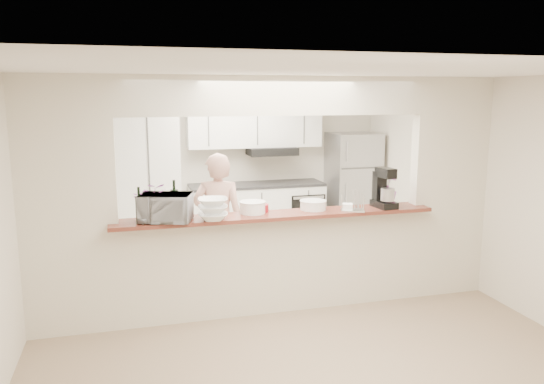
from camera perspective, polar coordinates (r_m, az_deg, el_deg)
name	(u,v)px	position (r m, az deg, el deg)	size (l,w,h in m)	color
floor	(276,310)	(5.91, 0.46, -12.56)	(6.00, 6.00, 0.00)	gray
tile_overlay	(245,266)	(7.32, -2.88, -7.93)	(5.00, 2.90, 0.01)	beige
partition	(276,176)	(5.51, 0.48, 1.79)	(5.00, 0.15, 2.50)	beige
bar_counter	(276,259)	(5.71, 0.48, -7.25)	(3.40, 0.38, 1.09)	beige
kitchen_cabinets	(216,183)	(8.18, -6.01, 0.98)	(3.15, 0.62, 2.25)	silver
refrigerator	(353,185)	(8.77, 8.66, 0.73)	(0.75, 0.70, 1.70)	#AEADB3
flower_left	(149,201)	(5.39, -13.08, -0.93)	(0.33, 0.29, 0.37)	pink
wine_bottle_a	(175,203)	(5.43, -10.44, -1.13)	(0.08, 0.08, 0.38)	black
wine_bottle_b	(139,209)	(5.23, -14.08, -1.81)	(0.07, 0.07, 0.36)	black
toaster_oven	(166,208)	(5.26, -11.36, -1.67)	(0.49, 0.33, 0.27)	#A7A7AC
serving_bowls	(213,209)	(5.25, -6.39, -1.88)	(0.29, 0.29, 0.22)	white
plate_stack_a	(253,207)	(5.53, -2.10, -1.65)	(0.27, 0.27, 0.13)	white
plate_stack_b	(313,205)	(5.72, 4.45, -1.40)	(0.29, 0.29, 0.10)	white
red_bowl	(261,208)	(5.61, -1.22, -1.73)	(0.17, 0.17, 0.08)	maroon
tan_bowl	(310,205)	(5.77, 4.09, -1.44)	(0.16, 0.16, 0.07)	beige
utensil_caddy	(353,202)	(5.69, 8.67, -1.06)	(0.29, 0.23, 0.23)	silver
stand_mixer	(384,190)	(5.92, 11.94, 0.25)	(0.22, 0.32, 0.44)	black
flower_right	(387,188)	(6.07, 12.25, 0.43)	(0.21, 0.21, 0.38)	#C46ECC
person	(218,223)	(6.30, -5.80, -3.31)	(0.60, 0.39, 1.64)	tan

